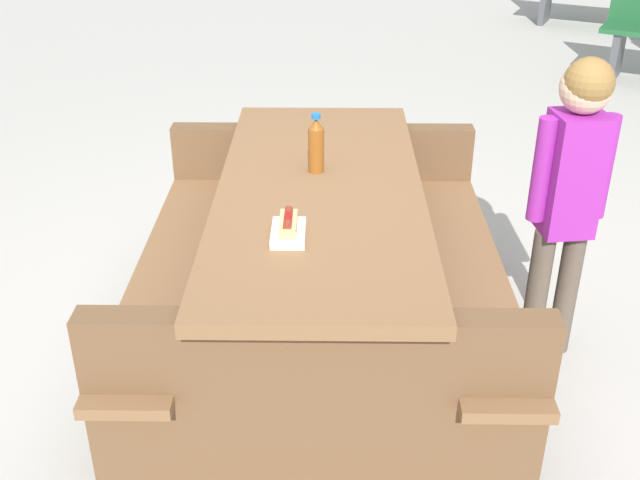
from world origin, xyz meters
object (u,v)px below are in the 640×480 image
Objects in this scene: picnic_table at (320,258)px; child_in_coat at (572,176)px; soda_bottle at (316,145)px; hotdog_tray at (288,229)px.

child_in_coat is at bearing 96.72° from picnic_table.
child_in_coat is (0.03, 0.95, -0.07)m from soda_bottle.
child_in_coat is (-0.11, 0.92, 0.34)m from picnic_table.
child_in_coat is (-0.51, 0.99, 0.01)m from hotdog_tray.
soda_bottle is at bearing -92.05° from child_in_coat.
child_in_coat reaches higher than soda_bottle.
picnic_table is at bearing 11.74° from soda_bottle.
soda_bottle is at bearing 176.73° from hotdog_tray.
picnic_table is 0.99m from child_in_coat.
child_in_coat reaches higher than picnic_table.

